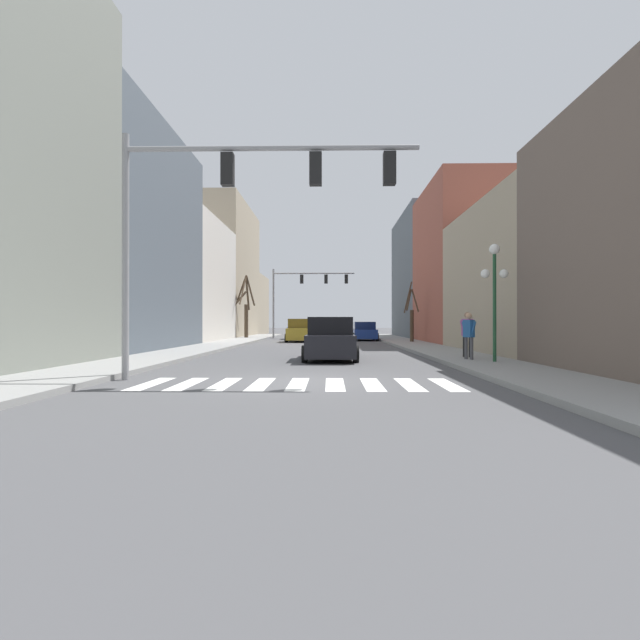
{
  "coord_description": "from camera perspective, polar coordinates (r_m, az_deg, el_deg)",
  "views": [
    {
      "loc": [
        0.78,
        -12.69,
        1.5
      ],
      "look_at": [
        0.16,
        18.35,
        1.65
      ],
      "focal_mm": 28.0,
      "sensor_mm": 36.0,
      "label": 1
    }
  ],
  "objects": [
    {
      "name": "building_row_left",
      "position": [
        37.31,
        -16.64,
        6.62
      ],
      "size": [
        6.0,
        61.05,
        13.8
      ],
      "color": "gray",
      "rests_on": "ground_plane"
    },
    {
      "name": "street_lamp_right_corner",
      "position": [
        18.26,
        19.32,
        4.56
      ],
      "size": [
        0.95,
        0.36,
        4.06
      ],
      "color": "#1E4C2D",
      "rests_on": "sidewalk_right"
    },
    {
      "name": "traffic_signal_far",
      "position": [
        47.21,
        -1.91,
        3.85
      ],
      "size": [
        7.74,
        0.28,
        6.54
      ],
      "color": "gray",
      "rests_on": "ground_plane"
    },
    {
      "name": "crosswalk_stripes",
      "position": [
        12.21,
        -2.54,
        -7.33
      ],
      "size": [
        7.65,
        2.6,
        0.01
      ],
      "color": "white",
      "rests_on": "ground_plane"
    },
    {
      "name": "pedestrian_crossing_street",
      "position": [
        20.24,
        16.48,
        -1.15
      ],
      "size": [
        0.46,
        0.69,
        1.76
      ],
      "rotation": [
        0.0,
        0.0,
        5.25
      ],
      "color": "black",
      "rests_on": "sidewalk_right"
    },
    {
      "name": "building_row_right",
      "position": [
        34.84,
        17.49,
        5.41
      ],
      "size": [
        6.0,
        47.98,
        11.69
      ],
      "color": "#66564C",
      "rests_on": "ground_plane"
    },
    {
      "name": "sidewalk_left",
      "position": [
        14.54,
        -27.61,
        -5.88
      ],
      "size": [
        2.72,
        90.0,
        0.15
      ],
      "color": "gray",
      "rests_on": "ground_plane"
    },
    {
      "name": "car_driving_toward_lane",
      "position": [
        38.6,
        -2.36,
        -1.28
      ],
      "size": [
        2.0,
        4.66,
        1.77
      ],
      "rotation": [
        0.0,
        0.0,
        -1.57
      ],
      "color": "#A38423",
      "rests_on": "ground_plane"
    },
    {
      "name": "car_driving_away_lane",
      "position": [
        41.75,
        5.09,
        -1.33
      ],
      "size": [
        2.09,
        4.72,
        1.54
      ],
      "rotation": [
        0.0,
        0.0,
        1.57
      ],
      "color": "navy",
      "rests_on": "ground_plane"
    },
    {
      "name": "street_tree_left_far",
      "position": [
        45.08,
        -8.52,
        1.44
      ],
      "size": [
        1.86,
        3.36,
        5.6
      ],
      "color": "#473828",
      "rests_on": "sidewalk_left"
    },
    {
      "name": "car_parked_right_mid",
      "position": [
        20.11,
        1.18,
        -2.28
      ],
      "size": [
        2.13,
        4.82,
        1.71
      ],
      "rotation": [
        0.0,
        0.0,
        1.57
      ],
      "color": "black",
      "rests_on": "ground_plane"
    },
    {
      "name": "car_parked_left_mid",
      "position": [
        44.81,
        -2.43,
        -1.14
      ],
      "size": [
        2.04,
        4.35,
        1.77
      ],
      "rotation": [
        0.0,
        0.0,
        -1.57
      ],
      "color": "navy",
      "rests_on": "ground_plane"
    },
    {
      "name": "sidewalk_right",
      "position": [
        13.86,
        24.22,
        -6.16
      ],
      "size": [
        2.72,
        90.0,
        0.15
      ],
      "color": "gray",
      "rests_on": "ground_plane"
    },
    {
      "name": "street_tree_right_mid",
      "position": [
        35.53,
        10.4,
        0.24
      ],
      "size": [
        1.06,
        1.38,
        4.22
      ],
      "color": "#473828",
      "rests_on": "sidewalk_right"
    },
    {
      "name": "traffic_signal_near",
      "position": [
        13.56,
        -9.77,
        13.88
      ],
      "size": [
        7.74,
        0.28,
        6.44
      ],
      "color": "gray",
      "rests_on": "ground_plane"
    },
    {
      "name": "ground_plane",
      "position": [
        12.8,
        -2.37,
        -7.01
      ],
      "size": [
        240.0,
        240.0,
        0.0
      ],
      "primitive_type": "plane",
      "color": "#4C4C4F"
    },
    {
      "name": "pedestrian_near_right_corner",
      "position": [
        19.03,
        16.64,
        -1.3
      ],
      "size": [
        0.4,
        0.7,
        1.71
      ],
      "rotation": [
        0.0,
        0.0,
        2.03
      ],
      "color": "#4C4C51",
      "rests_on": "sidewalk_right"
    }
  ]
}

